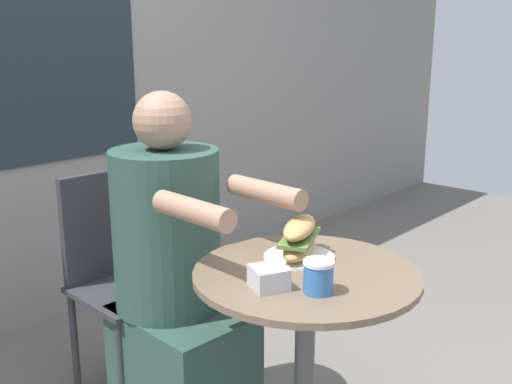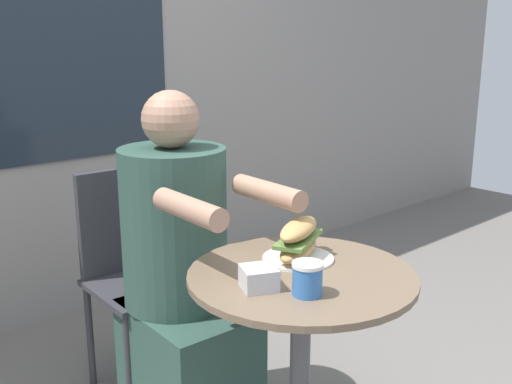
{
  "view_description": "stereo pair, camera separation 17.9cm",
  "coord_description": "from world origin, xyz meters",
  "px_view_note": "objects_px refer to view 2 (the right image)",
  "views": [
    {
      "loc": [
        -1.28,
        -0.97,
        1.36
      ],
      "look_at": [
        0.0,
        0.2,
        0.91
      ],
      "focal_mm": 42.0,
      "sensor_mm": 36.0,
      "label": 1
    },
    {
      "loc": [
        -1.16,
        -1.1,
        1.36
      ],
      "look_at": [
        0.0,
        0.2,
        0.91
      ],
      "focal_mm": 42.0,
      "sensor_mm": 36.0,
      "label": 2
    }
  ],
  "objects_px": {
    "sandwich_on_plate": "(298,242)",
    "cafe_table": "(301,335)",
    "seated_diner": "(182,287)",
    "drink_cup": "(307,279)",
    "diner_chair": "(132,259)"
  },
  "relations": [
    {
      "from": "cafe_table",
      "to": "drink_cup",
      "type": "height_order",
      "value": "drink_cup"
    },
    {
      "from": "seated_diner",
      "to": "sandwich_on_plate",
      "type": "relative_size",
      "value": 4.99
    },
    {
      "from": "cafe_table",
      "to": "diner_chair",
      "type": "relative_size",
      "value": 0.82
    },
    {
      "from": "diner_chair",
      "to": "sandwich_on_plate",
      "type": "height_order",
      "value": "diner_chair"
    },
    {
      "from": "sandwich_on_plate",
      "to": "cafe_table",
      "type": "bearing_deg",
      "value": -129.79
    },
    {
      "from": "cafe_table",
      "to": "sandwich_on_plate",
      "type": "xyz_separation_m",
      "value": [
        0.07,
        0.08,
        0.25
      ]
    },
    {
      "from": "cafe_table",
      "to": "sandwich_on_plate",
      "type": "relative_size",
      "value": 2.97
    },
    {
      "from": "cafe_table",
      "to": "drink_cup",
      "type": "xyz_separation_m",
      "value": [
        -0.1,
        -0.11,
        0.24
      ]
    },
    {
      "from": "seated_diner",
      "to": "drink_cup",
      "type": "distance_m",
      "value": 0.68
    },
    {
      "from": "sandwich_on_plate",
      "to": "diner_chair",
      "type": "bearing_deg",
      "value": 98.39
    },
    {
      "from": "drink_cup",
      "to": "seated_diner",
      "type": "bearing_deg",
      "value": 86.2
    },
    {
      "from": "drink_cup",
      "to": "sandwich_on_plate",
      "type": "bearing_deg",
      "value": 49.59
    },
    {
      "from": "cafe_table",
      "to": "diner_chair",
      "type": "xyz_separation_m",
      "value": [
        -0.05,
        0.87,
        0.0
      ]
    },
    {
      "from": "cafe_table",
      "to": "seated_diner",
      "type": "xyz_separation_m",
      "value": [
        -0.06,
        0.52,
        -0.0
      ]
    },
    {
      "from": "sandwich_on_plate",
      "to": "drink_cup",
      "type": "bearing_deg",
      "value": -130.41
    }
  ]
}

